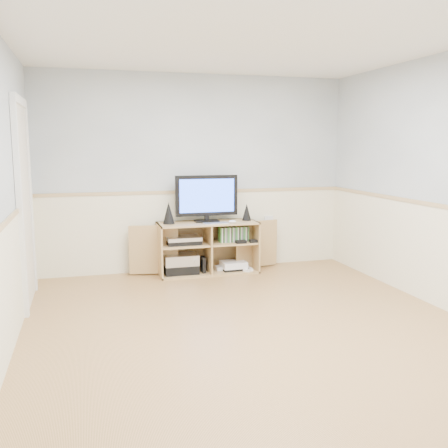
% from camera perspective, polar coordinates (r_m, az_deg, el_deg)
% --- Properties ---
extents(room, '(4.04, 4.54, 2.54)m').
position_cam_1_polar(room, '(4.39, 2.03, 3.83)').
color(room, tan).
rests_on(room, ground).
extents(media_cabinet, '(1.96, 0.47, 0.65)m').
position_cam_1_polar(media_cabinet, '(6.39, -1.98, -2.55)').
color(media_cabinet, tan).
rests_on(media_cabinet, floor).
extents(monitor, '(0.80, 0.18, 0.59)m').
position_cam_1_polar(monitor, '(6.29, -2.00, 3.13)').
color(monitor, black).
rests_on(monitor, media_cabinet).
extents(speaker_left, '(0.14, 0.14, 0.27)m').
position_cam_1_polar(speaker_left, '(6.18, -6.34, 1.25)').
color(speaker_left, black).
rests_on(speaker_left, media_cabinet).
extents(speaker_right, '(0.12, 0.12, 0.22)m').
position_cam_1_polar(speaker_right, '(6.43, 2.61, 1.37)').
color(speaker_right, black).
rests_on(speaker_right, media_cabinet).
extents(keyboard, '(0.32, 0.15, 0.01)m').
position_cam_1_polar(keyboard, '(6.16, -0.92, 0.08)').
color(keyboard, silver).
rests_on(keyboard, media_cabinet).
extents(mouse, '(0.11, 0.08, 0.04)m').
position_cam_1_polar(mouse, '(6.22, 0.96, 0.28)').
color(mouse, white).
rests_on(mouse, media_cabinet).
extents(av_components, '(0.51, 0.31, 0.47)m').
position_cam_1_polar(av_components, '(6.29, -4.84, -3.83)').
color(av_components, black).
rests_on(av_components, media_cabinet).
extents(game_consoles, '(0.45, 0.30, 0.11)m').
position_cam_1_polar(game_consoles, '(6.47, 0.96, -4.79)').
color(game_consoles, white).
rests_on(game_consoles, media_cabinet).
extents(game_cases, '(0.38, 0.14, 0.19)m').
position_cam_1_polar(game_cases, '(6.38, 1.09, -1.17)').
color(game_cases, '#3F8C3F').
rests_on(game_cases, media_cabinet).
extents(wall_outlet, '(0.12, 0.03, 0.12)m').
position_cam_1_polar(wall_outlet, '(6.79, 5.11, 0.40)').
color(wall_outlet, white).
rests_on(wall_outlet, wall_back).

